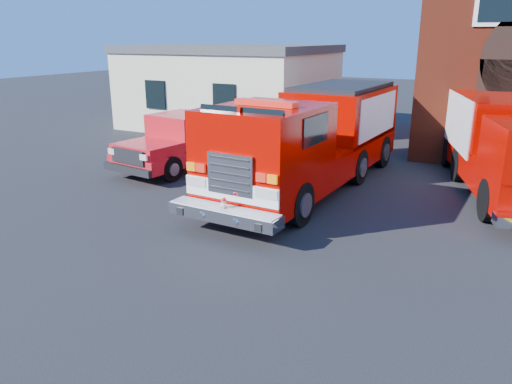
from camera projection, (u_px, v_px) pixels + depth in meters
The scene contains 5 objects.
ground at pixel (277, 227), 13.01m from camera, with size 100.00×100.00×0.00m, color black.
side_building at pixel (231, 85), 27.34m from camera, with size 10.20×8.20×4.35m.
fire_engine at pixel (313, 138), 16.09m from camera, with size 3.35×10.42×3.17m.
pickup_truck at pixel (189, 141), 18.98m from camera, with size 3.04×6.45×2.03m.
secondary_truck at pixel (509, 143), 15.64m from camera, with size 5.24×9.34×2.90m.
Camera 1 is at (5.15, -11.02, 4.76)m, focal length 35.00 mm.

